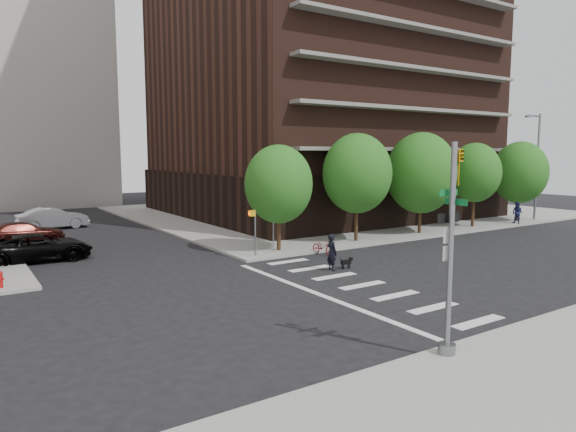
% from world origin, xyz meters
% --- Properties ---
extents(ground, '(120.00, 120.00, 0.00)m').
position_xyz_m(ground, '(0.00, 0.00, 0.00)').
color(ground, black).
rests_on(ground, ground).
extents(sidewalk_ne, '(39.00, 33.00, 0.15)m').
position_xyz_m(sidewalk_ne, '(20.50, 23.50, 0.07)').
color(sidewalk_ne, gray).
rests_on(sidewalk_ne, ground).
extents(crosswalk, '(3.85, 13.00, 0.01)m').
position_xyz_m(crosswalk, '(2.21, -0.00, 0.01)').
color(crosswalk, silver).
rests_on(crosswalk, ground).
extents(tree_a, '(4.00, 4.00, 5.90)m').
position_xyz_m(tree_a, '(4.00, 8.50, 4.04)').
color(tree_a, '#301E11').
rests_on(tree_a, sidewalk_ne).
extents(tree_b, '(4.50, 4.50, 6.65)m').
position_xyz_m(tree_b, '(10.00, 8.50, 4.54)').
color(tree_b, '#301E11').
rests_on(tree_b, sidewalk_ne).
extents(tree_c, '(5.00, 5.00, 6.80)m').
position_xyz_m(tree_c, '(16.00, 8.50, 4.45)').
color(tree_c, '#301E11').
rests_on(tree_c, sidewalk_ne).
extents(tree_d, '(4.00, 4.00, 6.20)m').
position_xyz_m(tree_d, '(22.00, 8.50, 4.34)').
color(tree_d, '#301E11').
rests_on(tree_d, sidewalk_ne).
extents(tree_e, '(4.50, 4.50, 6.35)m').
position_xyz_m(tree_e, '(28.00, 8.50, 4.25)').
color(tree_e, '#301E11').
rests_on(tree_e, sidewalk_ne).
extents(traffic_signal, '(0.90, 0.75, 6.00)m').
position_xyz_m(traffic_signal, '(-0.47, -7.49, 2.70)').
color(traffic_signal, slate).
rests_on(traffic_signal, sidewalk_s).
extents(pedestrian_signal, '(2.18, 0.67, 2.60)m').
position_xyz_m(pedestrian_signal, '(2.32, 7.92, 1.85)').
color(pedestrian_signal, slate).
rests_on(pedestrian_signal, sidewalk_ne).
extents(fire_hydrant, '(0.24, 0.24, 0.73)m').
position_xyz_m(fire_hydrant, '(-10.50, 7.80, 0.55)').
color(fire_hydrant, '#A50C0C').
rests_on(fire_hydrant, sidewalk_nw).
extents(streetlamp, '(2.14, 0.22, 9.00)m').
position_xyz_m(streetlamp, '(29.82, 8.20, 5.29)').
color(streetlamp, slate).
rests_on(streetlamp, sidewalk_ne).
extents(parked_car_black, '(2.70, 5.54, 1.52)m').
position_xyz_m(parked_car_black, '(-8.20, 13.62, 0.76)').
color(parked_car_black, black).
rests_on(parked_car_black, ground).
extents(parked_car_maroon, '(2.43, 5.09, 1.43)m').
position_xyz_m(parked_car_maroon, '(-8.20, 20.06, 0.72)').
color(parked_car_maroon, '#3F1411').
rests_on(parked_car_maroon, ground).
extents(parked_car_silver, '(2.08, 5.22, 1.69)m').
position_xyz_m(parked_car_silver, '(-5.50, 26.20, 0.84)').
color(parked_car_silver, '#A3A4AA').
rests_on(parked_car_silver, ground).
extents(scooter, '(0.70, 1.78, 0.92)m').
position_xyz_m(scooter, '(5.74, 6.50, 0.46)').
color(scooter, maroon).
rests_on(scooter, ground).
extents(dog_walker, '(0.69, 0.47, 1.85)m').
position_xyz_m(dog_walker, '(3.71, 3.09, 0.92)').
color(dog_walker, black).
rests_on(dog_walker, ground).
extents(dog, '(0.66, 0.22, 0.55)m').
position_xyz_m(dog, '(4.57, 2.97, 0.35)').
color(dog, black).
rests_on(dog, ground).
extents(pedestrian_far, '(0.87, 0.68, 1.77)m').
position_xyz_m(pedestrian_far, '(26.35, 7.50, 1.04)').
color(pedestrian_far, navy).
rests_on(pedestrian_far, sidewalk_ne).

